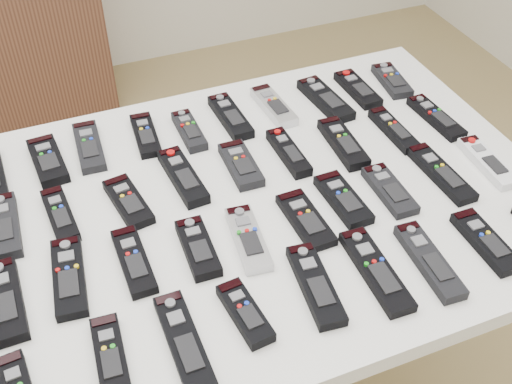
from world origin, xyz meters
name	(u,v)px	position (x,y,z in m)	size (l,w,h in m)	color
table	(256,219)	(0.13, 0.01, 0.72)	(1.25, 0.88, 0.78)	white
remote_1	(48,161)	(-0.26, 0.29, 0.79)	(0.06, 0.16, 0.02)	black
remote_2	(89,147)	(-0.16, 0.31, 0.79)	(0.05, 0.18, 0.02)	black
remote_3	(146,135)	(-0.03, 0.31, 0.79)	(0.05, 0.16, 0.02)	black
remote_4	(189,131)	(0.07, 0.28, 0.79)	(0.04, 0.15, 0.02)	black
remote_5	(230,117)	(0.18, 0.30, 0.79)	(0.05, 0.18, 0.02)	black
remote_6	(274,106)	(0.29, 0.30, 0.79)	(0.05, 0.17, 0.02)	#B7B7BC
remote_7	(325,99)	(0.42, 0.28, 0.79)	(0.06, 0.19, 0.02)	black
remote_8	(358,89)	(0.52, 0.29, 0.79)	(0.05, 0.16, 0.02)	black
remote_9	(392,81)	(0.62, 0.29, 0.79)	(0.05, 0.15, 0.02)	black
remote_10	(4,226)	(-0.37, 0.11, 0.79)	(0.06, 0.18, 0.02)	black
remote_11	(60,215)	(-0.26, 0.11, 0.79)	(0.05, 0.16, 0.02)	black
remote_12	(128,202)	(-0.12, 0.09, 0.79)	(0.05, 0.16, 0.02)	black
remote_13	(183,177)	(0.00, 0.13, 0.79)	(0.05, 0.19, 0.02)	black
remote_14	(241,165)	(0.13, 0.12, 0.79)	(0.06, 0.15, 0.02)	black
remote_15	(289,153)	(0.25, 0.12, 0.79)	(0.04, 0.16, 0.02)	black
remote_16	(343,143)	(0.38, 0.10, 0.79)	(0.05, 0.18, 0.02)	black
remote_17	(394,130)	(0.51, 0.10, 0.79)	(0.04, 0.17, 0.02)	black
remote_18	(436,117)	(0.64, 0.11, 0.79)	(0.05, 0.18, 0.02)	black
remote_19	(4,301)	(-0.39, -0.08, 0.79)	(0.06, 0.19, 0.02)	black
remote_20	(69,277)	(-0.27, -0.07, 0.79)	(0.06, 0.19, 0.02)	black
remote_21	(134,261)	(-0.15, -0.07, 0.79)	(0.05, 0.17, 0.02)	black
remote_22	(198,248)	(-0.03, -0.09, 0.79)	(0.05, 0.15, 0.02)	black
remote_23	(248,239)	(0.07, -0.10, 0.79)	(0.05, 0.17, 0.02)	#B7B7BC
remote_24	(306,220)	(0.19, -0.09, 0.79)	(0.06, 0.16, 0.02)	black
remote_25	(343,199)	(0.29, -0.07, 0.79)	(0.06, 0.16, 0.02)	black
remote_26	(390,190)	(0.39, -0.08, 0.79)	(0.05, 0.16, 0.02)	black
remote_27	(441,173)	(0.53, -0.07, 0.79)	(0.05, 0.20, 0.02)	black
remote_28	(487,162)	(0.64, -0.08, 0.79)	(0.05, 0.17, 0.02)	silver
remote_30	(110,356)	(-0.24, -0.26, 0.79)	(0.05, 0.16, 0.02)	black
remote_31	(184,343)	(-0.12, -0.28, 0.79)	(0.05, 0.21, 0.02)	black
remote_32	(245,313)	(0.00, -0.26, 0.79)	(0.05, 0.14, 0.02)	black
remote_33	(315,285)	(0.14, -0.25, 0.79)	(0.05, 0.19, 0.02)	black
remote_34	(376,270)	(0.25, -0.26, 0.79)	(0.05, 0.21, 0.02)	black
remote_35	(429,261)	(0.36, -0.28, 0.79)	(0.05, 0.19, 0.02)	black
remote_36	(486,242)	(0.49, -0.28, 0.79)	(0.05, 0.17, 0.02)	black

